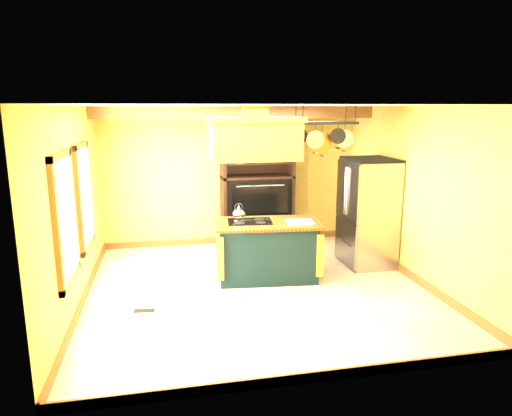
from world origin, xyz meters
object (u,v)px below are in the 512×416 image
object	(u,v)px
kitchen_island	(267,250)
hutch	(257,199)
refrigerator	(367,214)
range_hood	(255,137)
pot_rack	(325,130)

from	to	relation	value
kitchen_island	hutch	world-z (taller)	hutch
refrigerator	range_hood	bearing A→B (deg)	-170.44
hutch	pot_rack	bearing A→B (deg)	-68.84
kitchen_island	pot_rack	size ratio (longest dim) A/B	1.74
range_hood	pot_rack	world-z (taller)	same
kitchen_island	pot_rack	distance (m)	2.08
kitchen_island	refrigerator	xyz separation A→B (m)	(1.84, 0.34, 0.41)
range_hood	hutch	world-z (taller)	range_hood
kitchen_island	pot_rack	bearing A→B (deg)	6.35
range_hood	pot_rack	size ratio (longest dim) A/B	1.41
range_hood	refrigerator	distance (m)	2.48
pot_rack	refrigerator	bearing A→B (deg)	19.56
hutch	range_hood	bearing A→B (deg)	-102.38
pot_rack	hutch	xyz separation A→B (m)	(-0.70, 1.82, -1.41)
kitchen_island	range_hood	size ratio (longest dim) A/B	1.23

